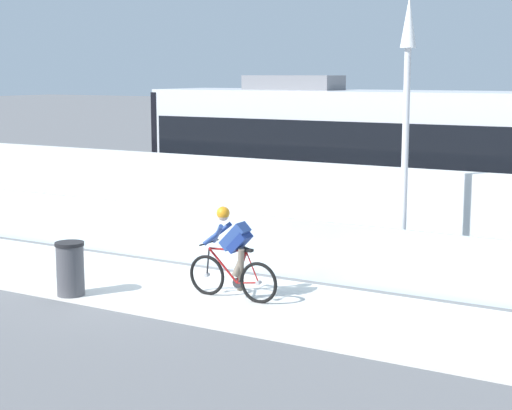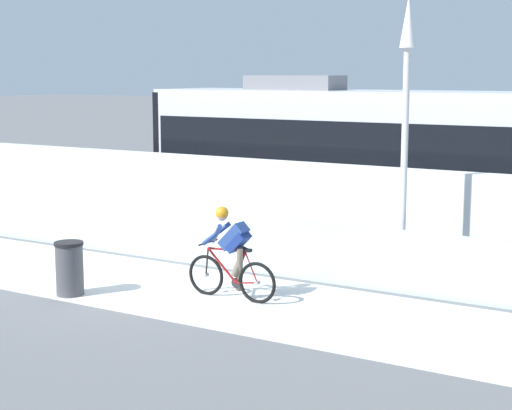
{
  "view_description": "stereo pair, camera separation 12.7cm",
  "coord_description": "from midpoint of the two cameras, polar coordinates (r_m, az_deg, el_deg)",
  "views": [
    {
      "loc": [
        9.77,
        -11.61,
        3.86
      ],
      "look_at": [
        1.56,
        2.35,
        1.25
      ],
      "focal_mm": 57.44,
      "sensor_mm": 36.0,
      "label": 1
    },
    {
      "loc": [
        9.88,
        -11.55,
        3.86
      ],
      "look_at": [
        1.56,
        2.35,
        1.25
      ],
      "focal_mm": 57.44,
      "sensor_mm": 36.0,
      "label": 2
    }
  ],
  "objects": [
    {
      "name": "tram_rail_far",
      "position": [
        21.87,
        3.69,
        -1.02
      ],
      "size": [
        32.0,
        0.08,
        0.01
      ],
      "primitive_type": "cube",
      "color": "#595654",
      "rests_on": "ground"
    },
    {
      "name": "lamp_post_antenna",
      "position": [
        14.66,
        10.64,
        6.77
      ],
      "size": [
        0.28,
        0.28,
        5.2
      ],
      "color": "gray",
      "rests_on": "ground"
    },
    {
      "name": "bike_path_deck",
      "position": [
        15.67,
        -9.14,
        -5.21
      ],
      "size": [
        32.0,
        3.2,
        0.01
      ],
      "primitive_type": "cube",
      "color": "silver",
      "rests_on": "ground"
    },
    {
      "name": "trash_bin",
      "position": [
        14.72,
        -12.61,
        -4.34
      ],
      "size": [
        0.51,
        0.51,
        0.96
      ],
      "color": "#47474C",
      "rests_on": "ground"
    },
    {
      "name": "tram_rail_near",
      "position": [
        20.62,
        1.86,
        -1.63
      ],
      "size": [
        32.0,
        0.08,
        0.01
      ],
      "primitive_type": "cube",
      "color": "#595654",
      "rests_on": "ground"
    },
    {
      "name": "tram",
      "position": [
        20.13,
        7.81,
        3.46
      ],
      "size": [
        11.06,
        2.54,
        3.81
      ],
      "color": "silver",
      "rests_on": "ground"
    },
    {
      "name": "glass_parapet",
      "position": [
        16.96,
        -5.18,
        -2.05
      ],
      "size": [
        32.0,
        0.05,
        1.15
      ],
      "primitive_type": "cube",
      "color": "silver",
      "rests_on": "ground"
    },
    {
      "name": "concrete_barrier_wall",
      "position": [
        18.35,
        -1.89,
        0.2
      ],
      "size": [
        32.0,
        0.36,
        2.01
      ],
      "primitive_type": "cube",
      "color": "silver",
      "rests_on": "ground"
    },
    {
      "name": "cyclist_on_bike",
      "position": [
        14.06,
        -1.46,
        -3.5
      ],
      "size": [
        1.77,
        0.58,
        1.61
      ],
      "color": "black",
      "rests_on": "ground"
    },
    {
      "name": "ground_plane",
      "position": [
        15.67,
        -9.14,
        -5.23
      ],
      "size": [
        200.0,
        200.0,
        0.0
      ],
      "primitive_type": "plane",
      "color": "slate"
    }
  ]
}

